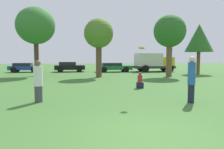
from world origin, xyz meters
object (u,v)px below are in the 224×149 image
Objects in this scene: tree_3 at (170,32)px; person_catcher at (191,79)px; person_thrower at (38,81)px; frisbee at (142,48)px; tree_2 at (99,34)px; delivery_truck_yellow at (153,62)px; bystander_sitting at (140,82)px; parked_car_black at (69,67)px; parked_car_green at (113,67)px; tree_1 at (36,26)px; parked_car_blue at (25,67)px; tree_4 at (199,38)px.

person_catcher is at bearing -107.27° from tree_3.
person_thrower is 4.55m from frisbee.
tree_2 reaches higher than delivery_truck_yellow.
bystander_sitting is 0.18× the size of delivery_truck_yellow.
parked_car_black is 5.74m from parked_car_green.
person_catcher is at bearing -55.39° from tree_1.
tree_2 is 1.40× the size of parked_car_blue.
delivery_truck_yellow reaches higher than parked_car_black.
tree_3 is at bearing -151.02° from tree_4.
tree_4 is 10.68m from parked_car_green.
tree_1 is (-3.06, 12.80, 4.08)m from person_thrower.
tree_1 is 10.74m from parked_car_green.
bystander_sitting is 0.25× the size of parked_car_blue.
bystander_sitting is 0.15× the size of tree_1.
bystander_sitting is at bearing -132.86° from tree_4.
bystander_sitting is (5.24, 3.47, -0.48)m from person_thrower.
parked_car_black is (-14.69, 5.54, -3.31)m from tree_4.
bystander_sitting is at bearing 76.73° from frisbee.
tree_4 is (7.99, 14.10, 2.99)m from person_catcher.
frisbee is 0.07× the size of parked_car_blue.
tree_3 reaches higher than tree_2.
parked_car_blue is (-9.04, 7.88, -3.38)m from tree_2.
person_thrower is 0.45× the size of parked_car_blue.
person_thrower reaches higher than bystander_sitting.
parked_car_green is at bearing -6.65° from parked_car_blue.
frisbee is (-2.04, 0.37, 1.27)m from person_catcher.
person_catcher is 0.42× the size of parked_car_green.
person_catcher is 4.47m from bystander_sitting.
bystander_sitting is at bearing -56.31° from parked_car_blue.
tree_3 is 1.52× the size of parked_car_blue.
tree_1 is at bearing 131.63° from bystander_sitting.
tree_3 reaches higher than parked_car_green.
parked_car_green is (5.33, 17.94, -0.24)m from person_thrower.
frisbee is at bearing -78.88° from parked_car_black.
person_catcher is 0.35× the size of tree_2.
tree_3 reaches higher than bystander_sitting.
parked_car_black is at bearing 168.83° from parked_car_green.
tree_3 is 7.93m from delivery_truck_yellow.
frisbee is 0.05× the size of tree_2.
person_catcher is 17.03m from tree_1.
person_catcher is 12.52m from tree_2.
frisbee is 0.04× the size of tree_1.
tree_3 reaches higher than person_catcher.
tree_1 is at bearing 162.64° from tree_2.
person_thrower is at bearing -132.59° from tree_3.
person_thrower reaches higher than parked_car_blue.
tree_4 is 21.28m from parked_car_blue.
tree_3 is at bearing -40.06° from parked_car_black.
tree_4 is at bearing 50.22° from person_thrower.
parked_car_blue is 0.73× the size of delivery_truck_yellow.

